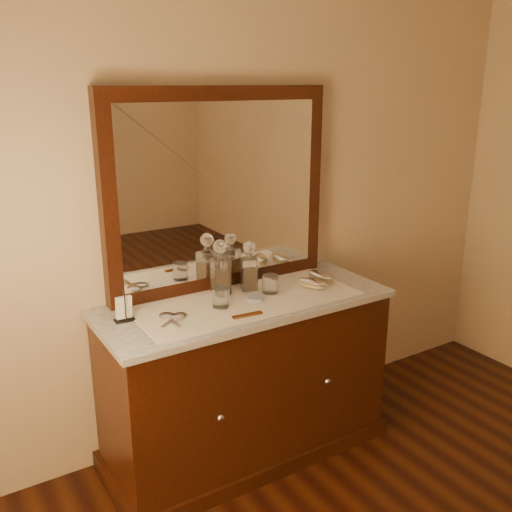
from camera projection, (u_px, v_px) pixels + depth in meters
name	position (u px, v px, depth m)	size (l,w,h in m)	color
dresser_cabinet	(246.00, 380.00, 2.87)	(1.40, 0.55, 0.82)	black
dresser_plinth	(246.00, 442.00, 2.98)	(1.46, 0.59, 0.08)	black
knob_left	(220.00, 418.00, 2.47)	(0.04, 0.04, 0.04)	silver
knob_right	(327.00, 381.00, 2.78)	(0.04, 0.04, 0.04)	silver
marble_top	(245.00, 303.00, 2.74)	(1.44, 0.59, 0.03)	silver
mirror_frame	(219.00, 191.00, 2.79)	(1.20, 0.08, 1.00)	black
mirror_glass	(223.00, 192.00, 2.76)	(1.06, 0.01, 0.86)	white
lace_runner	(247.00, 301.00, 2.72)	(1.10, 0.45, 0.00)	white
pin_dish	(255.00, 298.00, 2.73)	(0.08, 0.08, 0.01)	white
comb	(247.00, 315.00, 2.54)	(0.14, 0.03, 0.01)	brown
napkin_rack	(124.00, 309.00, 2.49)	(0.09, 0.06, 0.13)	black
decanter_left	(220.00, 273.00, 2.78)	(0.10, 0.10, 0.28)	brown
decanter_right	(249.00, 271.00, 2.84)	(0.10, 0.10, 0.26)	brown
brush_near	(312.00, 283.00, 2.89)	(0.13, 0.18, 0.05)	tan
brush_far	(321.00, 277.00, 2.98)	(0.10, 0.18, 0.05)	tan
hand_mirror_outer	(169.00, 317.00, 2.51)	(0.07, 0.18, 0.02)	silver
hand_mirror_inner	(177.00, 317.00, 2.51)	(0.17, 0.14, 0.02)	silver
tumblers	(246.00, 290.00, 2.72)	(0.38, 0.11, 0.09)	white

